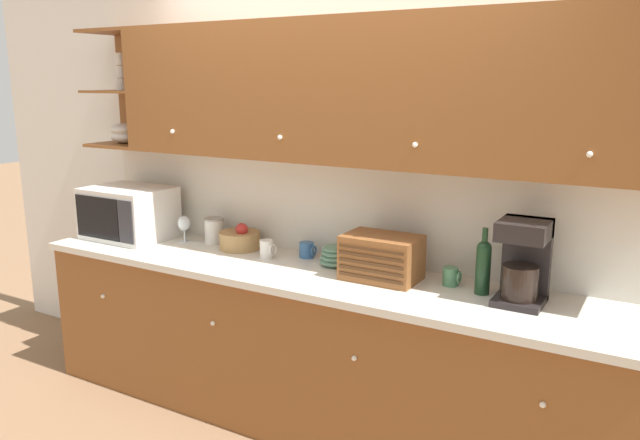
# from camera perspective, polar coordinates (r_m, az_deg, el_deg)

# --- Properties ---
(ground_plane) EXTENTS (24.00, 24.00, 0.00)m
(ground_plane) POSITION_cam_1_polar(r_m,az_deg,el_deg) (3.99, 1.66, -15.91)
(ground_plane) COLOR #896647
(wall_back) EXTENTS (5.84, 0.06, 2.60)m
(wall_back) POSITION_cam_1_polar(r_m,az_deg,el_deg) (3.58, 2.02, 2.91)
(wall_back) COLOR white
(wall_back) RESTS_ON ground_plane
(counter_unit) EXTENTS (3.46, 0.66, 0.90)m
(counter_unit) POSITION_cam_1_polar(r_m,az_deg,el_deg) (3.54, -0.79, -11.60)
(counter_unit) COLOR brown
(counter_unit) RESTS_ON ground_plane
(backsplash_panel) EXTENTS (3.44, 0.01, 0.58)m
(backsplash_panel) POSITION_cam_1_polar(r_m,az_deg,el_deg) (3.57, 1.74, 1.11)
(backsplash_panel) COLOR silver
(backsplash_panel) RESTS_ON counter_unit
(upper_cabinets) EXTENTS (3.44, 0.36, 0.74)m
(upper_cabinets) POSITION_cam_1_polar(r_m,az_deg,el_deg) (3.27, 3.03, 11.61)
(upper_cabinets) COLOR brown
(upper_cabinets) RESTS_ON backsplash_panel
(microwave) EXTENTS (0.53, 0.41, 0.33)m
(microwave) POSITION_cam_1_polar(r_m,az_deg,el_deg) (4.21, -17.09, 0.63)
(microwave) COLOR silver
(microwave) RESTS_ON counter_unit
(wine_glass) EXTENTS (0.08, 0.08, 0.17)m
(wine_glass) POSITION_cam_1_polar(r_m,az_deg,el_deg) (4.02, -12.33, -0.39)
(wine_glass) COLOR silver
(wine_glass) RESTS_ON counter_unit
(storage_canister) EXTENTS (0.13, 0.13, 0.16)m
(storage_canister) POSITION_cam_1_polar(r_m,az_deg,el_deg) (3.97, -9.64, -0.95)
(storage_canister) COLOR silver
(storage_canister) RESTS_ON counter_unit
(fruit_basket) EXTENTS (0.25, 0.25, 0.17)m
(fruit_basket) POSITION_cam_1_polar(r_m,az_deg,el_deg) (3.81, -7.33, -1.79)
(fruit_basket) COLOR #A87F4C
(fruit_basket) RESTS_ON counter_unit
(mug) EXTENTS (0.09, 0.08, 0.11)m
(mug) POSITION_cam_1_polar(r_m,az_deg,el_deg) (3.60, -4.87, -2.67)
(mug) COLOR silver
(mug) RESTS_ON counter_unit
(mug_patterned_third) EXTENTS (0.10, 0.08, 0.09)m
(mug_patterned_third) POSITION_cam_1_polar(r_m,az_deg,el_deg) (3.60, -1.20, -2.76)
(mug_patterned_third) COLOR #38669E
(mug_patterned_third) RESTS_ON counter_unit
(bowl_stack_on_counter) EXTENTS (0.17, 0.17, 0.12)m
(bowl_stack_on_counter) POSITION_cam_1_polar(r_m,az_deg,el_deg) (3.45, 1.40, -3.29)
(bowl_stack_on_counter) COLOR slate
(bowl_stack_on_counter) RESTS_ON counter_unit
(bread_box) EXTENTS (0.38, 0.26, 0.23)m
(bread_box) POSITION_cam_1_polar(r_m,az_deg,el_deg) (3.22, 5.65, -3.43)
(bread_box) COLOR brown
(bread_box) RESTS_ON counter_unit
(mug_blue_second) EXTENTS (0.09, 0.08, 0.09)m
(mug_blue_second) POSITION_cam_1_polar(r_m,az_deg,el_deg) (3.19, 11.90, -5.07)
(mug_blue_second) COLOR #4C845B
(mug_blue_second) RESTS_ON counter_unit
(wine_bottle) EXTENTS (0.07, 0.07, 0.33)m
(wine_bottle) POSITION_cam_1_polar(r_m,az_deg,el_deg) (3.07, 14.71, -3.97)
(wine_bottle) COLOR #19381E
(wine_bottle) RESTS_ON counter_unit
(coffee_maker) EXTENTS (0.22, 0.24, 0.39)m
(coffee_maker) POSITION_cam_1_polar(r_m,az_deg,el_deg) (3.00, 18.09, -3.56)
(coffee_maker) COLOR black
(coffee_maker) RESTS_ON counter_unit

